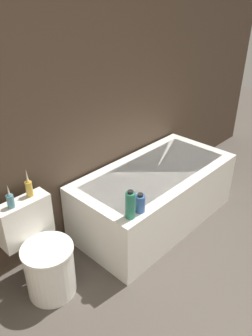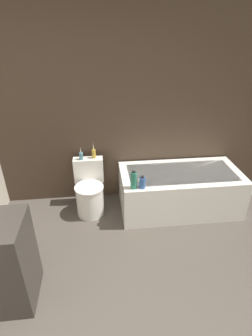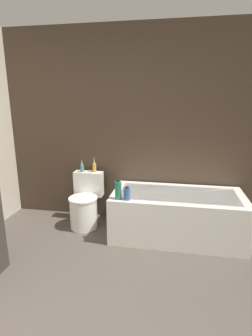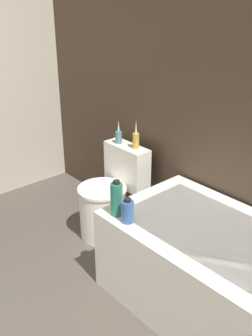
{
  "view_description": "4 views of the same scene",
  "coord_description": "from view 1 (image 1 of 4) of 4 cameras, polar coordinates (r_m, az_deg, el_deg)",
  "views": [
    {
      "loc": [
        -1.33,
        0.33,
        2.05
      ],
      "look_at": [
        0.27,
        1.86,
        0.81
      ],
      "focal_mm": 35.0,
      "sensor_mm": 36.0,
      "label": 1
    },
    {
      "loc": [
        -0.3,
        -0.96,
        2.26
      ],
      "look_at": [
        0.01,
        1.74,
        0.78
      ],
      "focal_mm": 28.0,
      "sensor_mm": 36.0,
      "label": 2
    },
    {
      "loc": [
        0.68,
        -1.13,
        1.67
      ],
      "look_at": [
        0.13,
        1.88,
        0.87
      ],
      "focal_mm": 28.0,
      "sensor_mm": 36.0,
      "label": 3
    },
    {
      "loc": [
        1.67,
        0.32,
        1.82
      ],
      "look_at": [
        0.06,
        1.73,
        0.83
      ],
      "focal_mm": 42.0,
      "sensor_mm": 36.0,
      "label": 4
    }
  ],
  "objects": [
    {
      "name": "bathtub",
      "position": [
        3.17,
        5.02,
        -4.68
      ],
      "size": [
        1.59,
        0.79,
        0.56
      ],
      "color": "white",
      "rests_on": "ground"
    },
    {
      "name": "vase_gold",
      "position": [
        2.39,
        -19.52,
        -5.22
      ],
      "size": [
        0.05,
        0.05,
        0.18
      ],
      "color": "teal",
      "rests_on": "toilet"
    },
    {
      "name": "toilet",
      "position": [
        2.58,
        -14.19,
        -14.72
      ],
      "size": [
        0.4,
        0.52,
        0.7
      ],
      "color": "white",
      "rests_on": "ground"
    },
    {
      "name": "shampoo_bottle_short",
      "position": [
        2.45,
        2.48,
        -6.17
      ],
      "size": [
        0.08,
        0.08,
        0.16
      ],
      "color": "#335999",
      "rests_on": "bathtub"
    },
    {
      "name": "vase_silver",
      "position": [
        2.46,
        -16.57,
        -3.2
      ],
      "size": [
        0.05,
        0.05,
        0.22
      ],
      "color": "gold",
      "rests_on": "toilet"
    },
    {
      "name": "shampoo_bottle_tall",
      "position": [
        2.37,
        0.75,
        -6.45
      ],
      "size": [
        0.07,
        0.07,
        0.23
      ],
      "color": "#267259",
      "rests_on": "bathtub"
    },
    {
      "name": "wall_back_tiled",
      "position": [
        2.56,
        -13.15,
        11.44
      ],
      "size": [
        6.4,
        0.06,
        2.6
      ],
      "color": "#423326",
      "rests_on": "ground_plane"
    }
  ]
}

